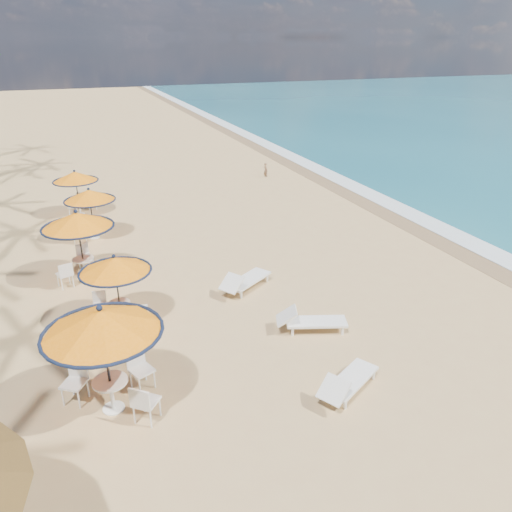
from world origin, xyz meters
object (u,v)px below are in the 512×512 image
(lounger_near, at_px, (347,382))
(lounger_far, at_px, (244,280))
(station_2, at_px, (78,229))
(station_0, at_px, (105,334))
(lounger_mid, at_px, (309,320))
(station_3, at_px, (89,200))
(station_1, at_px, (115,274))
(station_4, at_px, (76,182))

(lounger_near, height_order, lounger_far, lounger_far)
(station_2, bearing_deg, lounger_far, -30.58)
(station_0, relative_size, lounger_mid, 1.28)
(station_3, distance_m, lounger_far, 7.94)
(station_1, height_order, lounger_near, station_1)
(station_4, distance_m, lounger_far, 11.07)
(station_2, height_order, lounger_mid, station_2)
(station_2, relative_size, lounger_far, 1.19)
(station_1, xyz_separation_m, station_4, (-0.48, 10.59, -0.00))
(lounger_near, relative_size, lounger_mid, 0.95)
(station_4, bearing_deg, station_1, -87.41)
(lounger_far, bearing_deg, lounger_near, -118.68)
(station_0, distance_m, station_2, 7.12)
(station_2, xyz_separation_m, lounger_mid, (5.64, -5.81, -1.47))
(station_4, xyz_separation_m, lounger_mid, (5.37, -13.01, -1.22))
(lounger_far, bearing_deg, station_3, 89.41)
(station_3, bearing_deg, station_4, 95.47)
(station_0, bearing_deg, station_1, 80.88)
(station_3, height_order, lounger_near, station_3)
(station_1, relative_size, lounger_near, 1.08)
(station_2, bearing_deg, station_4, 87.86)
(station_0, xyz_separation_m, lounger_far, (4.64, 4.29, -1.59))
(lounger_near, bearing_deg, station_0, 134.43)
(station_3, distance_m, station_4, 3.43)
(station_4, bearing_deg, lounger_far, -65.71)
(station_3, xyz_separation_m, station_4, (-0.33, 3.41, -0.08))
(station_0, xyz_separation_m, station_4, (0.12, 14.32, -0.38))
(lounger_mid, height_order, lounger_far, lounger_far)
(station_0, distance_m, lounger_far, 6.52)
(lounger_near, bearing_deg, station_1, 101.22)
(lounger_mid, bearing_deg, station_0, -147.28)
(station_3, xyz_separation_m, lounger_mid, (5.05, -9.60, -1.30))
(station_3, distance_m, lounger_near, 13.26)
(station_2, relative_size, lounger_near, 1.26)
(lounger_mid, bearing_deg, station_4, 131.77)
(station_3, relative_size, lounger_mid, 1.03)
(station_0, xyz_separation_m, station_3, (0.44, 10.91, -0.30))
(station_1, bearing_deg, lounger_near, -49.11)
(station_1, height_order, station_3, station_3)
(station_1, bearing_deg, station_2, 102.43)
(station_2, bearing_deg, station_1, -77.57)
(station_3, xyz_separation_m, lounger_near, (4.63, -12.35, -1.31))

